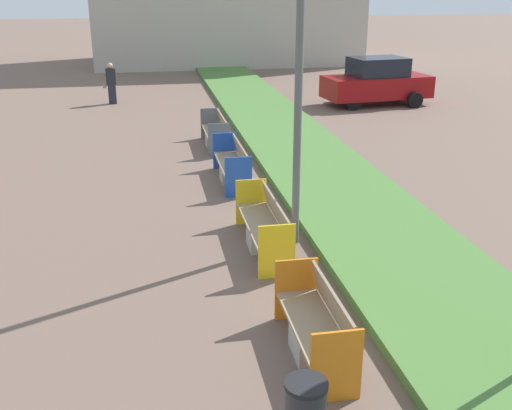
{
  "coord_description": "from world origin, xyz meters",
  "views": [
    {
      "loc": [
        -1.05,
        1.1,
        4.6
      ],
      "look_at": [
        0.9,
        11.66,
        0.6
      ],
      "focal_mm": 42.0,
      "sensor_mm": 36.0,
      "label": 1
    }
  ],
  "objects_px": {
    "pedestrian_walking": "(111,83)",
    "parked_car_distant": "(377,82)",
    "bench_blue_frame": "(233,167)",
    "bench_yellow_frame": "(265,229)",
    "bench_grey_frame": "(216,134)",
    "bench_orange_frame": "(316,331)"
  },
  "relations": [
    {
      "from": "pedestrian_walking",
      "to": "parked_car_distant",
      "type": "xyz_separation_m",
      "value": [
        10.39,
        -2.12,
        0.09
      ]
    },
    {
      "from": "bench_blue_frame",
      "to": "bench_grey_frame",
      "type": "bearing_deg",
      "value": 90.03
    },
    {
      "from": "bench_blue_frame",
      "to": "pedestrian_walking",
      "type": "xyz_separation_m",
      "value": [
        -3.32,
        10.87,
        0.44
      ]
    },
    {
      "from": "bench_yellow_frame",
      "to": "bench_grey_frame",
      "type": "bearing_deg",
      "value": 90.02
    },
    {
      "from": "bench_yellow_frame",
      "to": "bench_grey_frame",
      "type": "xyz_separation_m",
      "value": [
        -0.0,
        7.43,
        -0.01
      ]
    },
    {
      "from": "bench_grey_frame",
      "to": "parked_car_distant",
      "type": "bearing_deg",
      "value": 37.04
    },
    {
      "from": "bench_blue_frame",
      "to": "pedestrian_walking",
      "type": "bearing_deg",
      "value": 106.96
    },
    {
      "from": "bench_orange_frame",
      "to": "bench_blue_frame",
      "type": "relative_size",
      "value": 0.82
    },
    {
      "from": "bench_yellow_frame",
      "to": "parked_car_distant",
      "type": "bearing_deg",
      "value": 61.02
    },
    {
      "from": "bench_blue_frame",
      "to": "parked_car_distant",
      "type": "bearing_deg",
      "value": 51.06
    },
    {
      "from": "bench_orange_frame",
      "to": "pedestrian_walking",
      "type": "xyz_separation_m",
      "value": [
        -3.31,
        18.34,
        0.46
      ]
    },
    {
      "from": "pedestrian_walking",
      "to": "bench_blue_frame",
      "type": "bearing_deg",
      "value": -73.04
    },
    {
      "from": "bench_yellow_frame",
      "to": "pedestrian_walking",
      "type": "height_order",
      "value": "pedestrian_walking"
    },
    {
      "from": "bench_orange_frame",
      "to": "bench_yellow_frame",
      "type": "bearing_deg",
      "value": 89.9
    },
    {
      "from": "bench_blue_frame",
      "to": "bench_grey_frame",
      "type": "xyz_separation_m",
      "value": [
        -0.0,
        3.41,
        -0.0
      ]
    },
    {
      "from": "bench_grey_frame",
      "to": "parked_car_distant",
      "type": "distance_m",
      "value": 8.88
    },
    {
      "from": "bench_yellow_frame",
      "to": "bench_blue_frame",
      "type": "height_order",
      "value": "same"
    },
    {
      "from": "bench_orange_frame",
      "to": "parked_car_distant",
      "type": "xyz_separation_m",
      "value": [
        7.08,
        16.22,
        0.55
      ]
    },
    {
      "from": "bench_orange_frame",
      "to": "pedestrian_walking",
      "type": "bearing_deg",
      "value": 100.23
    },
    {
      "from": "bench_orange_frame",
      "to": "parked_car_distant",
      "type": "distance_m",
      "value": 17.7
    },
    {
      "from": "bench_orange_frame",
      "to": "parked_car_distant",
      "type": "bearing_deg",
      "value": 66.42
    },
    {
      "from": "bench_yellow_frame",
      "to": "pedestrian_walking",
      "type": "xyz_separation_m",
      "value": [
        -3.32,
        14.89,
        0.44
      ]
    }
  ]
}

